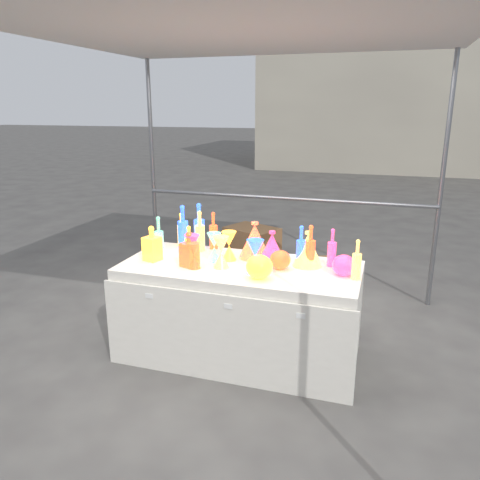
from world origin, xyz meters
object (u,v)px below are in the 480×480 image
(decanter_0, at_px, (152,243))
(hourglass_0, at_px, (194,256))
(display_table, at_px, (240,311))
(globe_0, at_px, (259,268))
(cardboard_box_closed, at_px, (252,245))
(bottle_0, at_px, (182,229))
(lampshade_0, at_px, (255,240))

(decanter_0, xyz_separation_m, hourglass_0, (0.38, -0.07, -0.04))
(display_table, height_order, globe_0, globe_0)
(cardboard_box_closed, relative_size, decanter_0, 2.22)
(display_table, bearing_deg, globe_0, -45.64)
(display_table, height_order, decanter_0, decanter_0)
(decanter_0, bearing_deg, bottle_0, 98.93)
(display_table, height_order, hourglass_0, hourglass_0)
(decanter_0, xyz_separation_m, lampshade_0, (0.74, 0.31, 0.01))
(bottle_0, distance_m, globe_0, 1.03)
(display_table, height_order, lampshade_0, lampshade_0)
(display_table, xyz_separation_m, bottle_0, (-0.64, 0.36, 0.52))
(hourglass_0, bearing_deg, bottle_0, 122.93)
(bottle_0, height_order, hourglass_0, bottle_0)
(cardboard_box_closed, height_order, lampshade_0, lampshade_0)
(bottle_0, relative_size, decanter_0, 1.05)
(cardboard_box_closed, height_order, decanter_0, decanter_0)
(bottle_0, xyz_separation_m, lampshade_0, (0.69, -0.13, 0.00))
(cardboard_box_closed, bearing_deg, bottle_0, -67.88)
(bottle_0, height_order, globe_0, bottle_0)
(globe_0, bearing_deg, lampshade_0, 109.77)
(globe_0, bearing_deg, hourglass_0, 172.81)
(display_table, xyz_separation_m, lampshade_0, (0.05, 0.23, 0.52))
(globe_0, bearing_deg, display_table, 134.36)
(display_table, relative_size, bottle_0, 6.31)
(cardboard_box_closed, relative_size, globe_0, 3.26)
(bottle_0, bearing_deg, hourglass_0, -57.07)
(bottle_0, xyz_separation_m, globe_0, (0.85, -0.58, -0.07))
(cardboard_box_closed, height_order, globe_0, globe_0)
(globe_0, height_order, lampshade_0, lampshade_0)
(display_table, bearing_deg, bottle_0, 150.56)
(cardboard_box_closed, height_order, hourglass_0, hourglass_0)
(bottle_0, bearing_deg, globe_0, -34.18)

